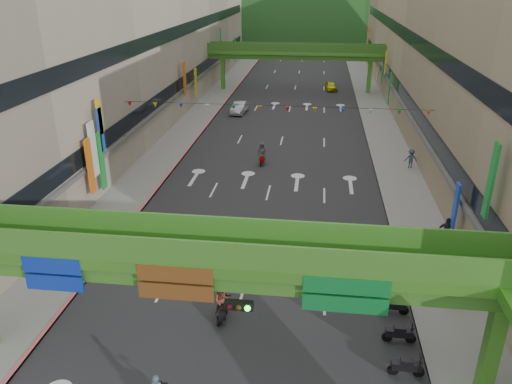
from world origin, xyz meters
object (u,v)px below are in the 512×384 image
car_yellow (331,86)px  pedestrian_red (449,291)px  scooter_rider_mid (222,303)px  car_silver (240,108)px  overpass_near (240,281)px

car_yellow → pedestrian_red: 54.77m
scooter_rider_mid → car_silver: scooter_rider_mid is taller
scooter_rider_mid → car_yellow: size_ratio=0.51×
overpass_near → scooter_rider_mid: size_ratio=14.62×
pedestrian_red → scooter_rider_mid: bearing=-169.4°
car_yellow → car_silver: bearing=-135.7°
car_yellow → pedestrian_red: (5.47, -54.50, 0.27)m
overpass_near → car_yellow: bearing=85.7°
car_silver → car_yellow: car_silver is taller
car_silver → pedestrian_red: bearing=-59.8°
scooter_rider_mid → car_yellow: (6.18, 57.09, -0.34)m
overpass_near → car_yellow: overpass_near is taller
overpass_near → scooter_rider_mid: overpass_near is taller
pedestrian_red → car_silver: bearing=111.9°
scooter_rider_mid → car_silver: bearing=97.6°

